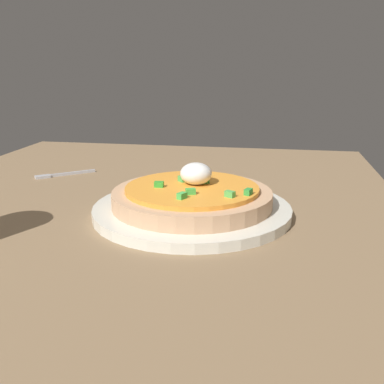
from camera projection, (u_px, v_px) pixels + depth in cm
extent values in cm
cube|color=#846849|center=(129.00, 217.00, 67.86)|extent=(104.88, 82.85, 2.26)
cylinder|color=silver|center=(192.00, 210.00, 65.09)|extent=(28.25, 28.25, 1.41)
cylinder|color=tan|center=(192.00, 198.00, 64.58)|extent=(22.74, 22.74, 2.21)
cylinder|color=orange|center=(192.00, 189.00, 64.18)|extent=(18.97, 18.97, 0.61)
ellipsoid|color=white|center=(196.00, 174.00, 64.86)|extent=(4.55, 4.55, 3.14)
cube|color=green|center=(248.00, 192.00, 60.06)|extent=(1.47, 1.18, 0.80)
cube|color=#328136|center=(200.00, 179.00, 66.45)|extent=(1.30, 1.50, 0.80)
cube|color=green|center=(159.00, 184.00, 63.67)|extent=(0.86, 1.31, 0.80)
cube|color=#4AAA51|center=(182.00, 179.00, 66.60)|extent=(1.47, 1.47, 0.80)
cube|color=green|center=(182.00, 196.00, 58.32)|extent=(1.50, 1.29, 0.80)
cube|color=green|center=(191.00, 191.00, 60.24)|extent=(1.22, 1.49, 0.80)
cube|color=#52B14F|center=(230.00, 194.00, 59.06)|extent=(1.33, 1.51, 0.80)
cube|color=#53AA4E|center=(205.00, 181.00, 65.51)|extent=(1.33, 1.51, 0.80)
cube|color=#B7B7BC|center=(73.00, 173.00, 88.24)|extent=(5.99, 7.13, 0.50)
cube|color=#B7B7BC|center=(43.00, 177.00, 85.54)|extent=(2.86, 3.05, 0.50)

